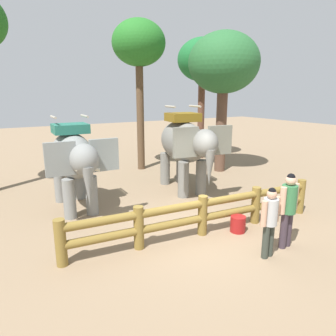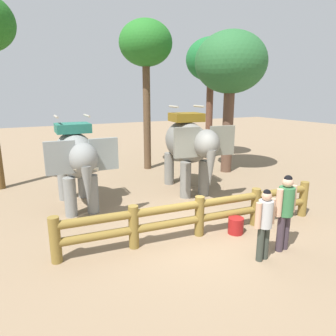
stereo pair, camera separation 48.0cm
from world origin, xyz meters
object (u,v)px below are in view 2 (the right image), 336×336
Objects in this scene: log_fence at (199,213)px; tree_back_center at (146,47)px; tourist_man_in_blue at (265,220)px; feed_bucket at (236,226)px; tourist_woman_in_black at (285,208)px; elephant_center at (188,144)px; tree_deep_back at (231,65)px; tree_far_right at (211,62)px; elephant_near_left at (76,158)px.

tree_back_center is (1.64, 7.22, 4.98)m from log_fence.
feed_bucket is at bearing 76.28° from tourist_man_in_blue.
tree_back_center is (1.05, 8.87, 4.65)m from tourist_man_in_blue.
elephant_center is at bearing 86.74° from tourist_woman_in_black.
tourist_woman_in_black is 8.27m from tree_deep_back.
tree_back_center is (0.05, 3.93, 3.82)m from elephant_center.
feed_bucket is (-4.76, -8.31, -4.98)m from tree_far_right.
tree_deep_back is at bearing 13.26° from elephant_near_left.
tree_back_center reaches higher than elephant_center.
tree_far_right is at bearing 71.55° from tree_deep_back.
elephant_near_left is 0.91× the size of elephant_center.
tree_back_center is 3.84m from tree_deep_back.
log_fence is 3.84m from elephant_center.
elephant_center is 0.58× the size of tree_far_right.
tree_deep_back is (4.70, 5.04, 4.17)m from log_fence.
elephant_center is at bearing -131.16° from tree_far_right.
elephant_near_left is 7.97× the size of feed_bucket.
elephant_center reaches higher than tourist_woman_in_black.
tourist_woman_in_black reaches higher than tourist_man_in_blue.
tourist_woman_in_black is 1.12× the size of tourist_man_in_blue.
tree_back_center is 15.81× the size of feed_bucket.
elephant_near_left is at bearing 125.29° from log_fence.
tourist_woman_in_black is at bearing -49.01° from log_fence.
tree_deep_back is at bearing -35.55° from tree_back_center.
tourist_woman_in_black is at bearing -93.26° from elephant_center.
tree_far_right reaches higher than tourist_man_in_blue.
tourist_man_in_blue reaches higher than log_fence.
tree_far_right reaches higher than elephant_center.
tree_deep_back reaches higher than elephant_center.
feed_bucket is at bearing -20.72° from log_fence.
tourist_woman_in_black is 0.74m from tourist_man_in_blue.
elephant_center is (3.98, -0.07, 0.12)m from elephant_near_left.
tree_back_center is 9.31m from feed_bucket.
elephant_near_left reaches higher than tourist_woman_in_black.
tourist_woman_in_black is (3.71, -4.89, -0.60)m from elephant_near_left.
tree_deep_back is at bearing 62.76° from tourist_woman_in_black.
log_fence is 16.78× the size of feed_bucket.
tourist_man_in_blue is at bearing -121.57° from tree_deep_back.
elephant_center is 7.08m from tree_far_right.
tourist_woman_in_black is at bearing -70.78° from feed_bucket.
tree_far_right is (5.08, 9.60, 4.26)m from tourist_man_in_blue.
log_fence is 2.11× the size of elephant_near_left.
tree_deep_back is at bearing 58.43° from tourist_man_in_blue.
tree_back_center reaches higher than tourist_man_in_blue.
tourist_man_in_blue is 0.25× the size of tree_far_right.
elephant_center is at bearing 79.35° from feed_bucket.
tourist_woman_in_black is (-0.27, -4.82, -0.72)m from elephant_center.
feed_bucket is (-3.79, -5.38, -4.56)m from tree_deep_back.
tree_far_right is 10.80m from feed_bucket.
tourist_man_in_blue is 0.24× the size of tree_back_center.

